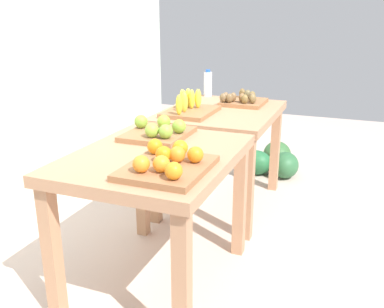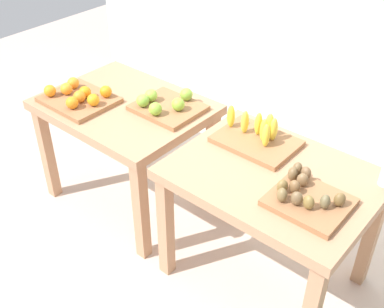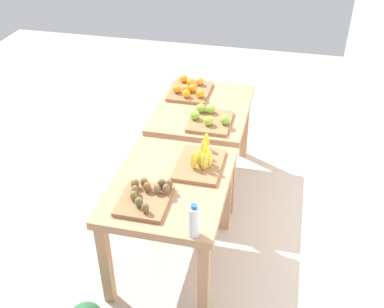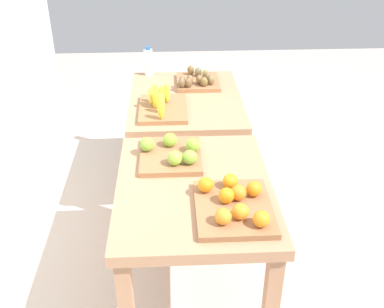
{
  "view_description": "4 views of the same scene",
  "coord_description": "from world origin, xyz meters",
  "views": [
    {
      "loc": [
        -2.44,
        -0.95,
        1.46
      ],
      "look_at": [
        -0.06,
        -0.01,
        0.61
      ],
      "focal_mm": 39.82,
      "sensor_mm": 36.0,
      "label": 1
    },
    {
      "loc": [
        1.49,
        -1.75,
        2.27
      ],
      "look_at": [
        -0.02,
        0.03,
        0.61
      ],
      "focal_mm": 44.76,
      "sensor_mm": 36.0,
      "label": 2
    },
    {
      "loc": [
        2.98,
        0.71,
        2.73
      ],
      "look_at": [
        -0.03,
        0.02,
        0.61
      ],
      "focal_mm": 42.97,
      "sensor_mm": 36.0,
      "label": 3
    },
    {
      "loc": [
        -2.53,
        0.11,
        2.12
      ],
      "look_at": [
        0.03,
        -0.02,
        0.61
      ],
      "focal_mm": 43.36,
      "sensor_mm": 36.0,
      "label": 4
    }
  ],
  "objects": [
    {
      "name": "display_table_left",
      "position": [
        -0.56,
        0.0,
        0.66
      ],
      "size": [
        1.04,
        0.8,
        0.77
      ],
      "color": "tan",
      "rests_on": "ground_plane"
    },
    {
      "name": "kiwi_bin",
      "position": [
        0.79,
        -0.1,
        0.81
      ],
      "size": [
        0.36,
        0.32,
        0.1
      ],
      "color": "#996641",
      "rests_on": "display_table_right"
    },
    {
      "name": "water_bottle",
      "position": [
        1.03,
        0.28,
        0.88
      ],
      "size": [
        0.07,
        0.07,
        0.23
      ],
      "color": "silver",
      "rests_on": "display_table_right"
    },
    {
      "name": "banana_crate",
      "position": [
        0.33,
        0.17,
        0.82
      ],
      "size": [
        0.44,
        0.32,
        0.17
      ],
      "color": "#996641",
      "rests_on": "display_table_right"
    },
    {
      "name": "orange_bin",
      "position": [
        -0.79,
        -0.18,
        0.81
      ],
      "size": [
        0.44,
        0.36,
        0.11
      ],
      "color": "#996641",
      "rests_on": "display_table_left"
    },
    {
      "name": "apple_bin",
      "position": [
        -0.29,
        0.11,
        0.81
      ],
      "size": [
        0.4,
        0.36,
        0.11
      ],
      "color": "#996641",
      "rests_on": "display_table_left"
    },
    {
      "name": "display_table_right",
      "position": [
        0.56,
        0.0,
        0.66
      ],
      "size": [
        1.04,
        0.8,
        0.77
      ],
      "color": "tan",
      "rests_on": "ground_plane"
    },
    {
      "name": "ground_plane",
      "position": [
        0.0,
        0.0,
        0.0
      ],
      "size": [
        8.0,
        8.0,
        0.0
      ],
      "primitive_type": "plane",
      "color": "#C4ADA1"
    }
  ]
}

